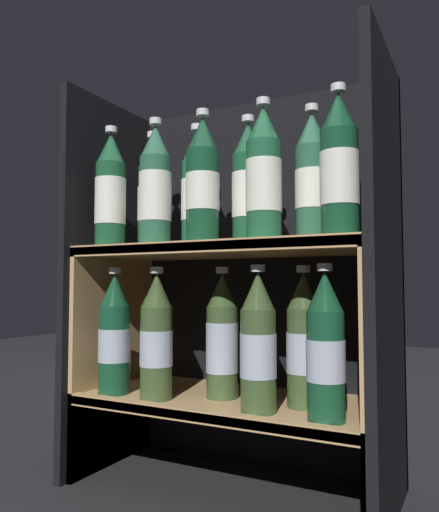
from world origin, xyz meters
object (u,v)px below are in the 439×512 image
bottle_upper_front_4 (339,169)px  bottle_upper_back_3 (312,180)px  bottle_upper_front_0 (110,194)px  bottle_upper_back_2 (248,187)px  bottle_lower_front_0 (114,337)px  bottle_lower_back_0 (155,335)px  bottle_lower_back_2 (304,343)px  bottle_upper_front_1 (155,189)px  bottle_lower_back_1 (222,339)px  bottle_upper_front_2 (203,183)px  bottle_upper_back_0 (152,196)px  bottle_lower_front_1 (156,339)px  bottle_lower_front_3 (326,349)px  bottle_upper_back_1 (197,192)px  bottle_upper_front_3 (264,177)px  bottle_lower_front_2 (258,346)px

bottle_upper_front_4 → bottle_upper_back_3: bearing=133.4°
bottle_upper_front_4 → bottle_upper_back_3: size_ratio=1.00×
bottle_upper_back_3 → bottle_upper_front_0: bearing=-170.2°
bottle_upper_back_2 → bottle_lower_front_0: bearing=-165.2°
bottle_lower_back_0 → bottle_lower_back_2: 0.37m
bottle_upper_front_1 → bottle_lower_back_1: 0.37m
bottle_upper_front_2 → bottle_upper_front_1: bearing=180.0°
bottle_upper_back_0 → bottle_lower_back_2: bearing=0.0°
bottle_upper_front_2 → bottle_lower_back_0: bottle_upper_front_2 is taller
bottle_lower_back_0 → bottle_lower_front_1: bearing=-53.7°
bottle_lower_front_3 → bottle_upper_front_1: bearing=180.0°
bottle_upper_back_1 → bottle_lower_back_2: bottle_upper_back_1 is taller
bottle_upper_back_3 → bottle_lower_back_2: bearing=180.0°
bottle_upper_front_1 → bottle_upper_front_3: 0.26m
bottle_upper_back_1 → bottle_lower_front_0: (-0.17, -0.08, -0.33)m
bottle_upper_front_1 → bottle_upper_front_3: (0.26, -0.00, 0.00)m
bottle_lower_front_2 → bottle_lower_back_1: bearing=146.6°
bottle_upper_front_4 → bottle_upper_back_0: same height
bottle_lower_front_2 → bottle_upper_front_1: bearing=180.0°
bottle_lower_front_0 → bottle_lower_front_3: 0.50m
bottle_upper_front_0 → bottle_lower_back_0: bearing=46.8°
bottle_upper_front_0 → bottle_upper_front_1: (0.13, 0.00, -0.00)m
bottle_upper_front_3 → bottle_lower_front_2: bearing=180.0°
bottle_upper_back_1 → bottle_lower_back_0: size_ratio=1.00×
bottle_upper_front_3 → bottle_upper_back_2: 0.11m
bottle_upper_back_1 → bottle_lower_front_1: 0.35m
bottle_upper_back_2 → bottle_lower_back_0: size_ratio=1.00×
bottle_upper_front_0 → bottle_upper_front_3: bearing=-0.0°
bottle_lower_front_0 → bottle_lower_front_1: (0.12, -0.00, -0.00)m
bottle_upper_front_3 → bottle_upper_back_2: (-0.07, 0.08, 0.00)m
bottle_lower_front_1 → bottle_lower_back_0: bearing=126.3°
bottle_lower_front_1 → bottle_lower_back_0: size_ratio=1.00×
bottle_upper_back_1 → bottle_lower_front_2: (0.19, -0.08, -0.33)m
bottle_upper_front_1 → bottle_lower_back_0: bottle_upper_front_1 is taller
bottle_upper_back_2 → bottle_lower_front_2: size_ratio=1.00×
bottle_upper_front_3 → bottle_lower_back_1: (-0.13, 0.08, -0.34)m
bottle_lower_back_1 → bottle_upper_back_0: bearing=180.0°
bottle_upper_back_1 → bottle_upper_front_0: bearing=-157.0°
bottle_upper_front_3 → bottle_upper_back_1: size_ratio=1.00×
bottle_upper_back_3 → bottle_lower_front_3: bottle_upper_back_3 is taller
bottle_lower_front_0 → bottle_lower_front_2: size_ratio=1.00×
bottle_upper_front_4 → bottle_upper_back_0: size_ratio=1.00×
bottle_upper_front_0 → bottle_lower_front_2: bottle_upper_front_0 is taller
bottle_upper_front_3 → bottle_lower_front_3: bottle_upper_front_3 is taller
bottle_upper_back_2 → bottle_lower_front_1: size_ratio=1.00×
bottle_lower_front_0 → bottle_upper_back_2: bearing=14.8°
bottle_lower_front_0 → bottle_lower_back_2: 0.44m
bottle_upper_front_3 → bottle_upper_back_1: (-0.20, 0.08, 0.00)m
bottle_upper_front_3 → bottle_lower_front_0: 0.50m
bottle_upper_front_3 → bottle_lower_front_2: bottle_upper_front_3 is taller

